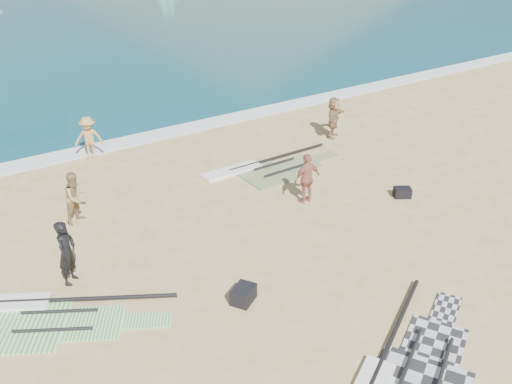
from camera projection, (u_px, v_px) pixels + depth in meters
ground at (330, 291)px, 14.40m from camera, size 300.00×300.00×0.00m
surf_line at (134, 141)px, 23.47m from camera, size 300.00×1.20×0.04m
rig_grey at (402, 372)px, 11.84m from camera, size 5.45×3.73×0.20m
rig_green at (42, 314)px, 13.52m from camera, size 4.80×3.89×0.20m
rig_orange at (263, 169)px, 20.93m from camera, size 5.48×2.15×0.20m
gear_bag_near at (243, 294)px, 13.94m from camera, size 0.78×0.72×0.40m
gear_bag_far at (402, 192)px, 18.94m from camera, size 0.67×0.61×0.33m
person_wetsuit at (67, 253)px, 14.36m from camera, size 0.75×0.76×1.77m
beachgoer_left at (76, 197)px, 17.23m from camera, size 0.97×0.89×1.62m
beachgoer_mid at (89, 138)px, 21.46m from camera, size 1.27×1.09×1.70m
beachgoer_back at (307, 178)px, 18.33m from camera, size 1.00×0.42×1.70m
beachgoer_right at (334, 117)px, 23.52m from camera, size 1.61×1.30×1.72m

